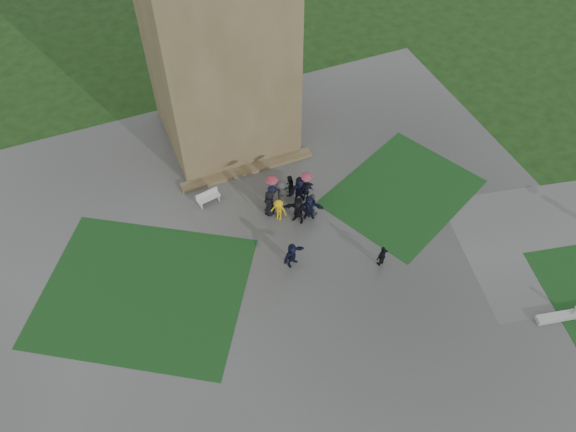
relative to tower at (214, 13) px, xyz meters
name	(u,v)px	position (x,y,z in m)	size (l,w,h in m)	color
ground	(313,298)	(0.00, -15.00, -9.00)	(120.00, 120.00, 0.00)	black
plaza	(299,270)	(0.00, -13.00, -8.99)	(34.00, 34.00, 0.02)	#393A37
lawn_inset_left	(144,291)	(-8.50, -11.00, -8.97)	(11.00, 9.00, 0.01)	black
lawn_inset_right	(403,192)	(8.50, -10.00, -8.97)	(9.00, 7.00, 0.01)	black
tower	(214,13)	(0.00, 0.00, 0.00)	(8.00, 8.00, 18.00)	brown
tower_plinth	(248,170)	(0.00, -4.40, -8.87)	(9.00, 0.80, 0.22)	brown
bench	(208,197)	(-3.20, -6.07, -8.53)	(1.56, 0.74, 0.87)	#B3B4AF
visitor_cluster	(293,198)	(1.43, -8.71, -7.87)	(3.61, 3.43, 2.69)	black
pedestrian_mid	(292,255)	(-0.19, -12.43, -8.13)	(1.58, 0.57, 1.70)	black
pedestrian_near	(382,256)	(4.50, -14.39, -8.22)	(0.89, 0.51, 1.53)	black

